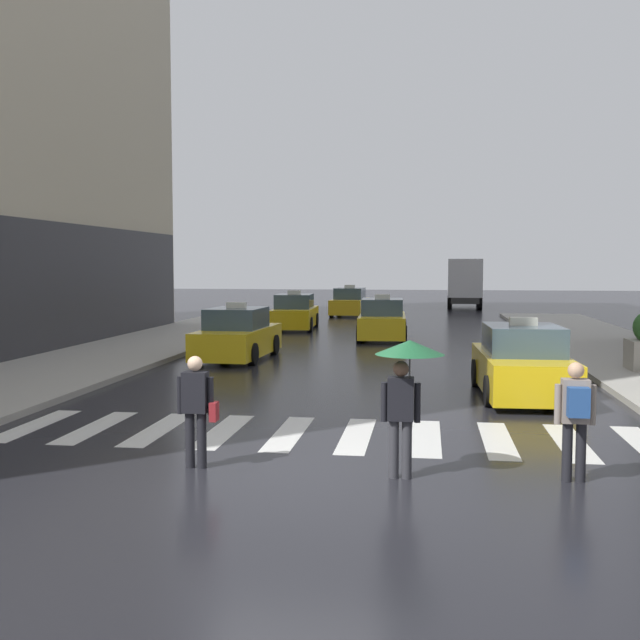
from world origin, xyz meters
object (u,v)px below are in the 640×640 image
box_truck (465,281)px  pedestrian_with_handbag (196,405)px  taxi_fifth (350,303)px  taxi_fourth (295,314)px  pedestrian_with_backpack (575,412)px  taxi_second (237,336)px  taxi_lead (522,365)px  pedestrian_with_umbrella (407,371)px  taxi_third (382,321)px

box_truck → pedestrian_with_handbag: size_ratio=4.61×
taxi_fifth → taxi_fourth: bearing=-99.3°
box_truck → pedestrian_with_backpack: 42.02m
taxi_second → taxi_fourth: (-0.14, 11.10, 0.00)m
taxi_fifth → pedestrian_with_backpack: bearing=-79.0°
taxi_fifth → box_truck: 11.27m
taxi_fifth → box_truck: size_ratio=0.61×
taxi_lead → taxi_fourth: bearing=116.0°
pedestrian_with_handbag → pedestrian_with_umbrella: bearing=-2.4°
taxi_second → taxi_fifth: bearing=86.0°
taxi_lead → taxi_third: (-3.89, 12.74, 0.00)m
pedestrian_with_umbrella → taxi_fourth: bearing=103.7°
taxi_second → pedestrian_with_umbrella: (5.64, -12.66, 0.79)m
taxi_second → pedestrian_with_handbag: 12.80m
taxi_fourth → box_truck: size_ratio=0.61×
taxi_second → taxi_fifth: (1.45, 20.75, 0.00)m
taxi_third → taxi_fourth: same height
taxi_fourth → pedestrian_with_handbag: 23.79m
taxi_fourth → pedestrian_with_umbrella: bearing=-76.3°
taxi_lead → box_truck: box_truck is taller
taxi_lead → box_truck: 35.21m
pedestrian_with_backpack → taxi_lead: bearing=89.0°
taxi_fourth → taxi_fifth: bearing=80.7°
taxi_third → taxi_fourth: size_ratio=1.00×
taxi_second → pedestrian_with_umbrella: pedestrian_with_umbrella is taller
taxi_third → pedestrian_with_handbag: size_ratio=2.79×
taxi_second → taxi_third: bearing=59.4°
pedestrian_with_backpack → pedestrian_with_handbag: same height
pedestrian_with_umbrella → pedestrian_with_handbag: size_ratio=1.18×
taxi_fifth → pedestrian_with_handbag: 33.30m
taxi_second → taxi_fourth: size_ratio=1.00×
taxi_lead → taxi_second: 9.86m
taxi_third → pedestrian_with_backpack: (3.78, -19.55, 0.25)m
pedestrian_with_umbrella → pedestrian_with_backpack: (2.29, 0.14, -0.54)m
taxi_second → pedestrian_with_handbag: taxi_second is taller
taxi_lead → taxi_third: size_ratio=1.00×
taxi_third → taxi_lead: bearing=-73.0°
taxi_fifth → pedestrian_with_backpack: size_ratio=2.79×
taxi_third → taxi_fifth: bearing=101.1°
taxi_third → taxi_fifth: same height
pedestrian_with_umbrella → box_truck: bearing=86.2°
taxi_fifth → taxi_lead: bearing=-76.0°
pedestrian_with_umbrella → pedestrian_with_handbag: pedestrian_with_umbrella is taller
taxi_second → box_truck: (8.47, 29.48, 1.13)m
taxi_lead → pedestrian_with_handbag: bearing=-128.6°
taxi_second → taxi_third: (4.15, 7.03, 0.00)m
taxi_fifth → box_truck: box_truck is taller
box_truck → taxi_fourth: bearing=-115.1°
taxi_second → pedestrian_with_backpack: (7.93, -12.52, 0.25)m
taxi_second → box_truck: 30.70m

